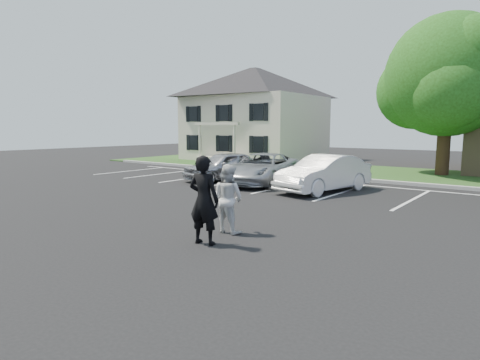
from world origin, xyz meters
The scene contains 11 objects.
ground_plane centered at (0.00, 0.00, 0.00)m, with size 90.00×90.00×0.00m, color black.
curb centered at (0.00, 12.00, 0.07)m, with size 40.00×0.30×0.15m, color gray.
grass_strip centered at (0.00, 16.00, 0.04)m, with size 44.00×8.00×0.08m, color #254D1A.
stall_lines centered at (1.40, 8.95, 0.01)m, with size 34.00×5.36×0.01m.
house centered at (-13.00, 19.97, 3.83)m, with size 10.30×9.22×7.60m.
tree centered at (2.17, 17.00, 5.35)m, with size 7.80×7.20×8.80m.
man_black_suit centered at (0.49, -1.01, 1.03)m, with size 0.75×0.49×2.06m, color black.
man_white_shirt centered at (0.26, 0.16, 0.88)m, with size 0.86×0.67×1.76m, color silver.
car_silver_west centered at (-6.37, 8.04, 0.74)m, with size 1.75×4.35×1.48m, color #ADADB2.
car_silver_minivan centered at (-4.17, 8.22, 0.74)m, with size 2.44×5.29×1.47m, color #A2A6AA.
car_white_sedan centered at (-0.74, 7.81, 0.77)m, with size 1.63×4.68×1.54m, color white.
Camera 1 is at (6.64, -7.68, 2.67)m, focal length 30.00 mm.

